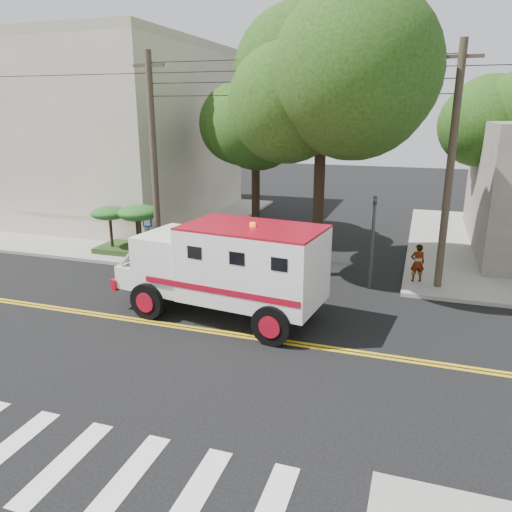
% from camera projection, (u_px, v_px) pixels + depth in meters
% --- Properties ---
extents(ground, '(100.00, 100.00, 0.00)m').
position_uv_depth(ground, '(225.00, 333.00, 15.47)').
color(ground, black).
rests_on(ground, ground).
extents(sidewalk_nw, '(17.00, 17.00, 0.15)m').
position_uv_depth(sidewalk_nw, '(107.00, 217.00, 31.83)').
color(sidewalk_nw, gray).
rests_on(sidewalk_nw, ground).
extents(building_left, '(16.00, 14.00, 10.00)m').
position_uv_depth(building_left, '(88.00, 134.00, 32.37)').
color(building_left, '#B1A691').
rests_on(building_left, sidewalk_nw).
extents(utility_pole_left, '(0.28, 0.28, 9.00)m').
position_uv_depth(utility_pole_left, '(154.00, 162.00, 21.36)').
color(utility_pole_left, '#382D23').
rests_on(utility_pole_left, ground).
extents(utility_pole_right, '(0.28, 0.28, 9.00)m').
position_uv_depth(utility_pole_right, '(450.00, 172.00, 17.93)').
color(utility_pole_right, '#382D23').
rests_on(utility_pole_right, ground).
extents(tree_main, '(6.08, 5.70, 9.85)m').
position_uv_depth(tree_main, '(332.00, 95.00, 18.50)').
color(tree_main, black).
rests_on(tree_main, ground).
extents(tree_left, '(4.48, 4.20, 7.70)m').
position_uv_depth(tree_left, '(260.00, 129.00, 25.39)').
color(tree_left, black).
rests_on(tree_left, ground).
extents(tree_right, '(4.80, 4.50, 8.20)m').
position_uv_depth(tree_right, '(499.00, 121.00, 25.42)').
color(tree_right, black).
rests_on(tree_right, ground).
extents(traffic_signal, '(0.15, 0.18, 3.60)m').
position_uv_depth(traffic_signal, '(373.00, 232.00, 18.79)').
color(traffic_signal, '#3F3F42').
rests_on(traffic_signal, ground).
extents(accessibility_sign, '(0.45, 0.10, 2.02)m').
position_uv_depth(accessibility_sign, '(148.00, 231.00, 22.58)').
color(accessibility_sign, '#3F3F42').
rests_on(accessibility_sign, ground).
extents(palm_planter, '(3.52, 2.63, 2.36)m').
position_uv_depth(palm_planter, '(129.00, 221.00, 23.29)').
color(palm_planter, '#1E3314').
rests_on(palm_planter, sidewalk_nw).
extents(armored_truck, '(7.27, 3.54, 3.19)m').
position_uv_depth(armored_truck, '(228.00, 265.00, 16.22)').
color(armored_truck, white).
rests_on(armored_truck, ground).
extents(pedestrian_a, '(0.63, 0.50, 1.51)m').
position_uv_depth(pedestrian_a, '(417.00, 263.00, 19.52)').
color(pedestrian_a, gray).
rests_on(pedestrian_a, sidewalk_ne).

